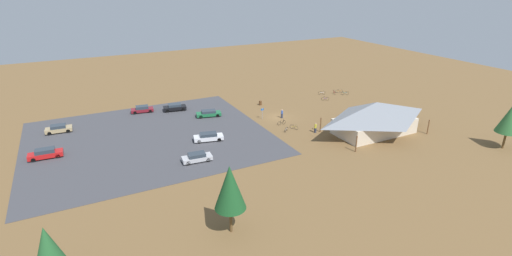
{
  "coord_description": "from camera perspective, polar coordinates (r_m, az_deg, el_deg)",
  "views": [
    {
      "loc": [
        34.67,
        58.57,
        24.83
      ],
      "look_at": [
        7.75,
        5.68,
        1.2
      ],
      "focal_mm": 26.39,
      "sensor_mm": 36.0,
      "label": 1
    }
  ],
  "objects": [
    {
      "name": "pine_mideast",
      "position": [
        69.26,
        34.1,
        1.19
      ],
      "size": [
        3.48,
        3.48,
        7.23
      ],
      "color": "brown",
      "rests_on": "ground"
    },
    {
      "name": "bicycle_teal_trailside",
      "position": [
        88.89,
        13.34,
        5.15
      ],
      "size": [
        1.68,
        0.75,
        0.88
      ],
      "color": "black",
      "rests_on": "ground"
    },
    {
      "name": "bicycle_purple_yard_left",
      "position": [
        83.82,
        10.43,
        4.39
      ],
      "size": [
        1.56,
        0.77,
        0.87
      ],
      "color": "black",
      "rests_on": "ground"
    },
    {
      "name": "visitor_at_bikes",
      "position": [
        71.81,
        3.96,
        2.2
      ],
      "size": [
        0.36,
        0.36,
        1.74
      ],
      "color": "#2D3347",
      "rests_on": "ground"
    },
    {
      "name": "car_red_second_row",
      "position": [
        63.8,
        -29.3,
        -3.39
      ],
      "size": [
        4.78,
        1.95,
        1.47
      ],
      "color": "red",
      "rests_on": "parking_lot_asphalt"
    },
    {
      "name": "bicycle_white_front_row",
      "position": [
        88.14,
        9.94,
        5.26
      ],
      "size": [
        1.52,
        0.73,
        0.76
      ],
      "color": "black",
      "rests_on": "ground"
    },
    {
      "name": "car_black_near_entry",
      "position": [
        77.52,
        -12.22,
        3.1
      ],
      "size": [
        4.69,
        2.56,
        1.36
      ],
      "color": "black",
      "rests_on": "parking_lot_asphalt"
    },
    {
      "name": "car_maroon_by_curb",
      "position": [
        78.08,
        -16.87,
        2.75
      ],
      "size": [
        4.46,
        2.36,
        1.32
      ],
      "color": "maroon",
      "rests_on": "parking_lot_asphalt"
    },
    {
      "name": "visitor_crossing_yard",
      "position": [
        65.58,
        9.0,
        0.06
      ],
      "size": [
        0.36,
        0.36,
        1.77
      ],
      "color": "#2D3347",
      "rests_on": "ground"
    },
    {
      "name": "bicycle_orange_edge_south",
      "position": [
        90.24,
        12.48,
        5.47
      ],
      "size": [
        1.57,
        0.74,
        0.86
      ],
      "color": "black",
      "rests_on": "ground"
    },
    {
      "name": "lot_sign",
      "position": [
        71.04,
        0.96,
        2.46
      ],
      "size": [
        0.56,
        0.08,
        2.2
      ],
      "color": "#99999E",
      "rests_on": "ground"
    },
    {
      "name": "parking_lot_asphalt",
      "position": [
        65.58,
        -15.87,
        -1.39
      ],
      "size": [
        38.45,
        34.13,
        0.05
      ],
      "primitive_type": "cube",
      "color": "#424247",
      "rests_on": "ground"
    },
    {
      "name": "car_white_aisle_side",
      "position": [
        62.04,
        -7.21,
        -1.33
      ],
      "size": [
        5.05,
        2.8,
        1.35
      ],
      "color": "white",
      "rests_on": "parking_lot_asphalt"
    },
    {
      "name": "bicycle_yellow_by_bin",
      "position": [
        66.81,
        5.78,
        0.13
      ],
      "size": [
        0.82,
        1.51,
        0.9
      ],
      "color": "black",
      "rests_on": "ground"
    },
    {
      "name": "ground",
      "position": [
        72.45,
        3.43,
        1.63
      ],
      "size": [
        160.0,
        160.0,
        0.0
      ],
      "primitive_type": "plane",
      "color": "brown",
      "rests_on": "ground"
    },
    {
      "name": "bicycle_silver_lone_west",
      "position": [
        65.64,
        4.61,
        -0.25
      ],
      "size": [
        1.32,
        1.05,
        0.8
      ],
      "color": "black",
      "rests_on": "ground"
    },
    {
      "name": "bicycle_black_mid_cluster",
      "position": [
        68.68,
        3.89,
        0.8
      ],
      "size": [
        1.79,
        0.48,
        0.88
      ],
      "color": "black",
      "rests_on": "ground"
    },
    {
      "name": "car_tan_back_corner",
      "position": [
        73.32,
        -27.74,
        -0.08
      ],
      "size": [
        4.36,
        2.16,
        1.35
      ],
      "color": "tan",
      "rests_on": "parking_lot_asphalt"
    },
    {
      "name": "trash_bin",
      "position": [
        79.35,
        0.67,
        3.81
      ],
      "size": [
        0.6,
        0.6,
        0.9
      ],
      "primitive_type": "cylinder",
      "color": "brown",
      "rests_on": "ground"
    },
    {
      "name": "pine_far_west",
      "position": [
        38.3,
        -3.98,
        -8.98
      ],
      "size": [
        3.28,
        3.28,
        7.74
      ],
      "color": "brown",
      "rests_on": "ground"
    },
    {
      "name": "bicycle_red_yard_center",
      "position": [
        88.81,
        11.77,
        5.27
      ],
      "size": [
        0.68,
        1.62,
        0.89
      ],
      "color": "black",
      "rests_on": "ground"
    },
    {
      "name": "car_green_end_stall",
      "position": [
        73.03,
        -7.19,
        2.22
      ],
      "size": [
        4.99,
        2.82,
        1.24
      ],
      "color": "#1E6B3D",
      "rests_on": "parking_lot_asphalt"
    },
    {
      "name": "pine_midwest",
      "position": [
        36.16,
        -29.03,
        -15.62
      ],
      "size": [
        2.66,
        2.66,
        6.54
      ],
      "color": "brown",
      "rests_on": "ground"
    },
    {
      "name": "car_silver_inner_stall",
      "position": [
        55.4,
        -8.93,
        -4.4
      ],
      "size": [
        4.44,
        2.13,
        1.29
      ],
      "color": "#BCBCC1",
      "rests_on": "parking_lot_asphalt"
    },
    {
      "name": "bike_pavilion",
      "position": [
        67.04,
        17.63,
        1.78
      ],
      "size": [
        16.19,
        9.58,
        5.56
      ],
      "color": "beige",
      "rests_on": "ground"
    }
  ]
}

